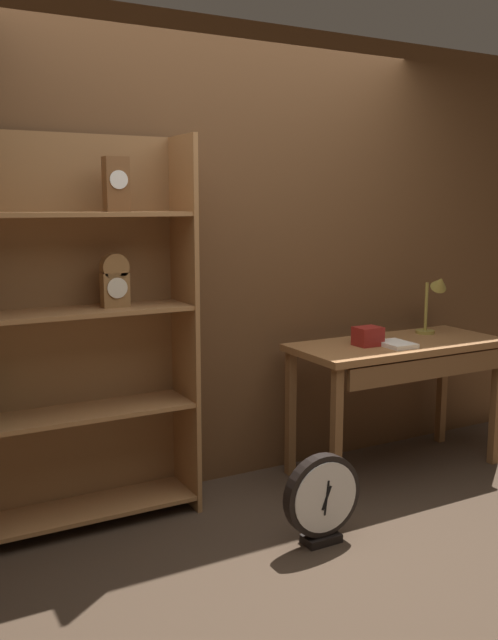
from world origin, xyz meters
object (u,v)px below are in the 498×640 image
at_px(desk_lamp, 435,296).
at_px(round_clock_large, 322,498).
at_px(toolbox_small, 368,336).
at_px(open_repair_manual, 396,344).
at_px(workbench, 400,359).
at_px(bookshelf, 40,341).

bearing_deg(desk_lamp, round_clock_large, -153.00).
height_order(toolbox_small, open_repair_manual, toolbox_small).
distance_m(workbench, toolbox_small, 0.28).
xyz_separation_m(workbench, round_clock_large, (-0.93, -0.55, -0.47)).
height_order(bookshelf, workbench, bookshelf).
distance_m(desk_lamp, round_clock_large, 1.67).
bearing_deg(open_repair_manual, bookshelf, 172.34).
bearing_deg(bookshelf, open_repair_manual, -9.18).
bearing_deg(round_clock_large, desk_lamp, 27.00).
relative_size(workbench, toolbox_small, 8.69).
bearing_deg(toolbox_small, open_repair_manual, -37.09).
bearing_deg(round_clock_large, workbench, 30.48).
height_order(desk_lamp, round_clock_large, desk_lamp).
bearing_deg(workbench, toolbox_small, 174.60).
bearing_deg(desk_lamp, workbench, -162.74).
distance_m(workbench, desk_lamp, 0.52).
relative_size(workbench, open_repair_manual, 5.96).
bearing_deg(round_clock_large, toolbox_small, 39.12).
bearing_deg(workbench, bookshelf, 173.36).
xyz_separation_m(toolbox_small, round_clock_large, (-0.70, -0.57, -0.63)).
distance_m(workbench, open_repair_manual, 0.17).
height_order(bookshelf, round_clock_large, bookshelf).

